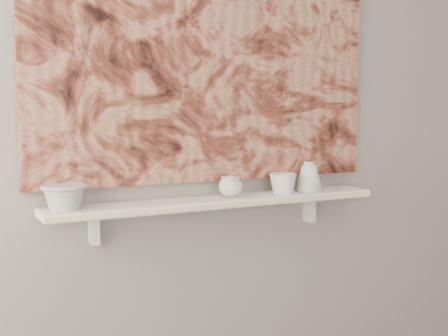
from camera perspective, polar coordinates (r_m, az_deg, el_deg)
wall_back at (r=2.56m, az=-1.53°, el=6.88°), size 3.60×0.00×3.60m
shelf at (r=2.50m, az=-0.56°, el=-3.09°), size 1.40×0.18×0.03m
shelf_stripe at (r=2.42m, az=0.43°, el=-3.40°), size 1.40×0.01×0.02m
bracket_left at (r=2.40m, az=-11.82°, el=-5.42°), size 0.03×0.06×0.12m
bracket_right at (r=2.82m, az=7.81°, el=-3.67°), size 0.03×0.06×0.12m
painting at (r=2.55m, az=-1.40°, el=11.16°), size 1.50×0.02×1.10m
house_motif at (r=2.76m, az=7.19°, el=4.32°), size 0.09×0.00×0.08m
bowl_grey at (r=2.29m, az=-14.39°, el=-2.55°), size 0.20×0.20×0.10m
cup_cream at (r=2.52m, az=0.60°, el=-1.69°), size 0.13×0.13×0.09m
bell_vessel at (r=2.71m, az=7.77°, el=-0.74°), size 0.13×0.13×0.13m
bowl_white at (r=2.64m, az=5.41°, el=-1.37°), size 0.15×0.15×0.08m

